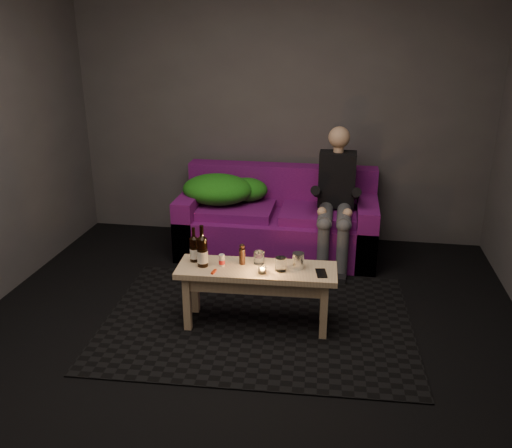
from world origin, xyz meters
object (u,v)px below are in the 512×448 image
at_px(coffee_table, 257,278).
at_px(beer_bottle_a, 194,249).
at_px(person, 336,195).
at_px(steel_cup, 298,261).
at_px(beer_bottle_b, 202,251).
at_px(sofa, 278,223).

xyz_separation_m(coffee_table, beer_bottle_a, (-0.46, 0.04, 0.18)).
distance_m(person, steel_cup, 1.23).
height_order(person, coffee_table, person).
bearing_deg(steel_cup, beer_bottle_a, -179.80).
relative_size(person, beer_bottle_a, 4.73).
height_order(coffee_table, steel_cup, steel_cup).
bearing_deg(beer_bottle_b, sofa, 75.89).
bearing_deg(beer_bottle_a, steel_cup, 0.20).
relative_size(sofa, beer_bottle_a, 7.09).
distance_m(beer_bottle_b, steel_cup, 0.67).
bearing_deg(sofa, beer_bottle_b, -104.11).
distance_m(sofa, person, 0.65).
bearing_deg(coffee_table, steel_cup, 8.24).
relative_size(sofa, person, 1.50).
bearing_deg(beer_bottle_b, coffee_table, 4.81).
bearing_deg(sofa, steel_cup, -77.21).
distance_m(person, coffee_table, 1.37).
bearing_deg(beer_bottle_b, steel_cup, 6.29).
xyz_separation_m(beer_bottle_b, steel_cup, (0.66, 0.07, -0.06)).
xyz_separation_m(person, steel_cup, (-0.22, -1.20, -0.12)).
height_order(beer_bottle_b, steel_cup, beer_bottle_b).
bearing_deg(beer_bottle_b, person, 55.15).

